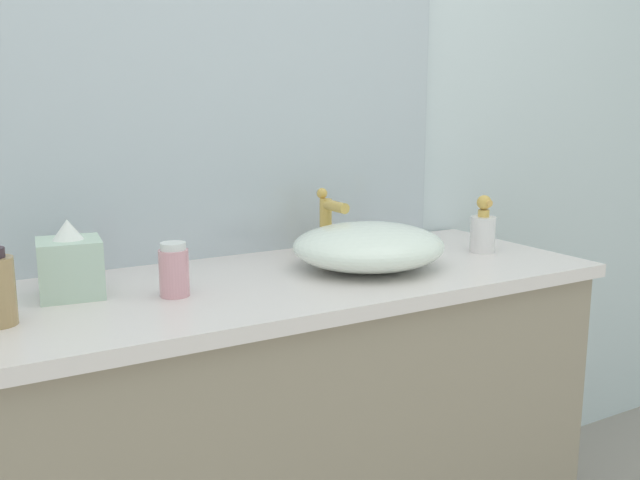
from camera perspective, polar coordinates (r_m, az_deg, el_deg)
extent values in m
cube|color=silver|center=(1.77, -9.34, 13.82)|extent=(6.00, 0.06, 2.60)
cube|color=gray|center=(1.68, -4.42, -17.70)|extent=(1.52, 0.51, 0.80)
cube|color=silver|center=(1.53, -4.65, -3.88)|extent=(1.56, 0.55, 0.03)
cube|color=#B2BCC6|center=(1.73, -8.97, 13.93)|extent=(1.30, 0.01, 0.93)
ellipsoid|color=white|center=(1.62, 4.04, -0.51)|extent=(0.36, 0.34, 0.10)
cylinder|color=gold|center=(1.78, 0.47, 1.18)|extent=(0.03, 0.03, 0.14)
cylinder|color=gold|center=(1.73, 1.26, 2.80)|extent=(0.03, 0.09, 0.03)
sphere|color=gold|center=(1.79, 0.17, 3.88)|extent=(0.03, 0.03, 0.03)
cylinder|color=white|center=(1.84, 13.30, 0.46)|extent=(0.07, 0.07, 0.09)
cylinder|color=#DBAE51|center=(1.84, 13.37, 2.17)|extent=(0.03, 0.03, 0.02)
sphere|color=gold|center=(1.83, 13.41, 3.04)|extent=(0.04, 0.04, 0.04)
cylinder|color=#DFA952|center=(1.82, 13.65, 2.99)|extent=(0.02, 0.02, 0.02)
cylinder|color=pink|center=(1.41, -11.97, -2.68)|extent=(0.06, 0.06, 0.10)
cylinder|color=silver|center=(1.40, -12.06, -0.50)|extent=(0.05, 0.05, 0.01)
cube|color=#B7D0BC|center=(1.47, -19.94, -2.19)|extent=(0.14, 0.14, 0.12)
cone|color=white|center=(1.45, -20.14, 0.74)|extent=(0.07, 0.07, 0.04)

